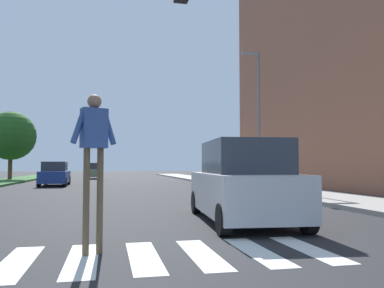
{
  "coord_description": "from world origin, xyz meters",
  "views": [
    {
      "loc": [
        -0.09,
        1.53,
        1.38
      ],
      "look_at": [
        2.59,
        14.12,
        2.08
      ],
      "focal_mm": 36.82,
      "sensor_mm": 36.0,
      "label": 1
    }
  ],
  "objects_px": {
    "sedan_distant": "(94,171)",
    "sedan_midblock": "(55,175)",
    "tree_distant": "(11,136)",
    "suv_crossing": "(243,184)",
    "pedestrian_performer": "(94,147)",
    "street_lamp_right": "(257,107)"
  },
  "relations": [
    {
      "from": "sedan_distant",
      "to": "pedestrian_performer",
      "type": "bearing_deg",
      "value": -88.02
    },
    {
      "from": "tree_distant",
      "to": "sedan_midblock",
      "type": "height_order",
      "value": "tree_distant"
    },
    {
      "from": "pedestrian_performer",
      "to": "sedan_distant",
      "type": "xyz_separation_m",
      "value": [
        -1.24,
        35.85,
        -0.9
      ]
    },
    {
      "from": "suv_crossing",
      "to": "sedan_midblock",
      "type": "height_order",
      "value": "suv_crossing"
    },
    {
      "from": "tree_distant",
      "to": "sedan_midblock",
      "type": "relative_size",
      "value": 1.34
    },
    {
      "from": "pedestrian_performer",
      "to": "sedan_midblock",
      "type": "xyz_separation_m",
      "value": [
        -3.31,
        21.81,
        -0.9
      ]
    },
    {
      "from": "pedestrian_performer",
      "to": "suv_crossing",
      "type": "xyz_separation_m",
      "value": [
        3.44,
        2.83,
        -0.73
      ]
    },
    {
      "from": "tree_distant",
      "to": "street_lamp_right",
      "type": "xyz_separation_m",
      "value": [
        16.57,
        -17.52,
        0.56
      ]
    },
    {
      "from": "pedestrian_performer",
      "to": "sedan_distant",
      "type": "relative_size",
      "value": 0.61
    },
    {
      "from": "tree_distant",
      "to": "street_lamp_right",
      "type": "distance_m",
      "value": 24.12
    },
    {
      "from": "street_lamp_right",
      "to": "sedan_midblock",
      "type": "height_order",
      "value": "street_lamp_right"
    },
    {
      "from": "tree_distant",
      "to": "sedan_midblock",
      "type": "distance_m",
      "value": 11.37
    },
    {
      "from": "tree_distant",
      "to": "sedan_distant",
      "type": "bearing_deg",
      "value": 31.71
    },
    {
      "from": "suv_crossing",
      "to": "sedan_midblock",
      "type": "relative_size",
      "value": 1.04
    },
    {
      "from": "pedestrian_performer",
      "to": "sedan_midblock",
      "type": "relative_size",
      "value": 0.55
    },
    {
      "from": "pedestrian_performer",
      "to": "suv_crossing",
      "type": "distance_m",
      "value": 4.52
    },
    {
      "from": "street_lamp_right",
      "to": "sedan_distant",
      "type": "bearing_deg",
      "value": 113.34
    },
    {
      "from": "sedan_distant",
      "to": "sedan_midblock",
      "type": "bearing_deg",
      "value": -98.41
    },
    {
      "from": "street_lamp_right",
      "to": "suv_crossing",
      "type": "height_order",
      "value": "street_lamp_right"
    },
    {
      "from": "pedestrian_performer",
      "to": "sedan_midblock",
      "type": "distance_m",
      "value": 22.08
    },
    {
      "from": "pedestrian_performer",
      "to": "street_lamp_right",
      "type": "bearing_deg",
      "value": 59.48
    },
    {
      "from": "street_lamp_right",
      "to": "suv_crossing",
      "type": "relative_size",
      "value": 1.59
    }
  ]
}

